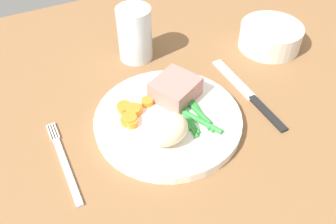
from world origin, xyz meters
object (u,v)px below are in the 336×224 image
Objects in this scene: fork at (64,162)px; water_glass at (135,37)px; dinner_plate at (168,120)px; salad_bowl at (270,35)px; meat_portion at (175,89)px; knife at (249,95)px.

water_glass reaches higher than fork.
dinner_plate is 19.69cm from water_glass.
water_glass is 0.84× the size of salad_bowl.
water_glass is at bearing 92.38° from meat_portion.
salad_bowl is at bearing 14.89° from meat_portion.
dinner_plate is at bearing -2.53° from fork.
dinner_plate is 1.92× the size of salad_bowl.
salad_bowl is (24.93, 6.63, -0.64)cm from meat_portion.
meat_portion is at bearing -87.62° from water_glass.
salad_bowl is at bearing 42.17° from knife.
water_glass reaches higher than knife.
dinner_plate is 5.51cm from meat_portion.
fork is 1.60× the size of water_glass.
dinner_plate is at bearing -130.60° from meat_portion.
knife is at bearing -1.04° from dinner_plate.
water_glass is at bearing 41.10° from fork.
fork is 32.98cm from knife.
dinner_plate is 1.43× the size of fork.
fork is at bearing -166.83° from salad_bowl.
knife is (12.55, -4.01, -3.09)cm from meat_portion.
fork is 1.35× the size of salad_bowl.
meat_portion is at bearing 7.65° from fork.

